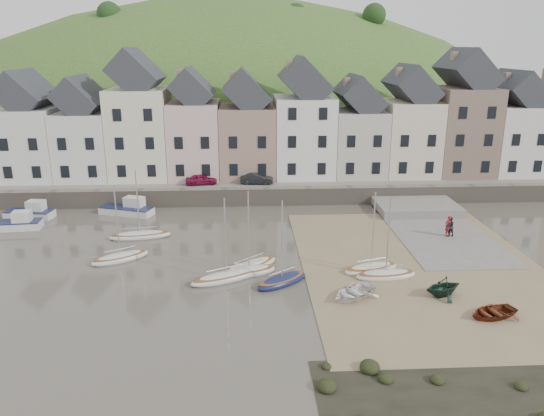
{
  "coord_description": "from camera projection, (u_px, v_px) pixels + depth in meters",
  "views": [
    {
      "loc": [
        -2.21,
        -36.07,
        16.04
      ],
      "look_at": [
        0.0,
        6.0,
        3.0
      ],
      "focal_mm": 34.74,
      "sensor_mm": 36.0,
      "label": 1
    }
  ],
  "objects": [
    {
      "name": "townhouse_terrace",
      "position": [
        279.0,
        125.0,
        60.08
      ],
      "size": [
        61.05,
        8.0,
        13.93
      ],
      "color": "silver",
      "rests_on": "quay_land"
    },
    {
      "name": "motorboat_2",
      "position": [
        128.0,
        208.0,
        52.11
      ],
      "size": [
        5.64,
        3.41,
        1.7
      ],
      "color": "silver",
      "rests_on": "ground"
    },
    {
      "name": "sailboat_3",
      "position": [
        249.0,
        271.0,
        38.48
      ],
      "size": [
        4.24,
        2.49,
        6.32
      ],
      "color": "silver",
      "rests_on": "ground"
    },
    {
      "name": "hillside",
      "position": [
        232.0,
        230.0,
        101.57
      ],
      "size": [
        134.4,
        84.0,
        84.0
      ],
      "color": "#385421",
      "rests_on": "ground"
    },
    {
      "name": "sailboat_7",
      "position": [
        371.0,
        268.0,
        38.94
      ],
      "size": [
        4.56,
        2.68,
        6.32
      ],
      "color": "beige",
      "rests_on": "ground"
    },
    {
      "name": "sailboat_2",
      "position": [
        249.0,
        267.0,
        39.24
      ],
      "size": [
        4.96,
        4.55,
        6.32
      ],
      "color": "beige",
      "rests_on": "ground"
    },
    {
      "name": "motorboat_1",
      "position": [
        17.0,
        223.0,
        47.87
      ],
      "size": [
        4.57,
        2.09,
        1.7
      ],
      "color": "silver",
      "rests_on": "ground"
    },
    {
      "name": "sailboat_6",
      "position": [
        386.0,
        275.0,
        37.86
      ],
      "size": [
        4.6,
        1.95,
        6.32
      ],
      "color": "silver",
      "rests_on": "ground"
    },
    {
      "name": "car_right",
      "position": [
        257.0,
        179.0,
        57.17
      ],
      "size": [
        3.65,
        1.58,
        1.17
      ],
      "primitive_type": "imported",
      "rotation": [
        0.0,
        0.0,
        1.47
      ],
      "color": "black",
      "rests_on": "quay_street"
    },
    {
      "name": "car_left",
      "position": [
        201.0,
        179.0,
        56.88
      ],
      "size": [
        3.54,
        1.79,
        1.16
      ],
      "primitive_type": "imported",
      "rotation": [
        0.0,
        0.0,
        1.7
      ],
      "color": "maroon",
      "rests_on": "quay_street"
    },
    {
      "name": "rowboat_white",
      "position": [
        353.0,
        292.0,
        34.77
      ],
      "size": [
        4.25,
        4.03,
        0.72
      ],
      "primitive_type": "imported",
      "rotation": [
        0.0,
        0.0,
        -0.94
      ],
      "color": "white",
      "rests_on": "beach"
    },
    {
      "name": "rowboat_red",
      "position": [
        492.0,
        312.0,
        32.28
      ],
      "size": [
        3.73,
        3.13,
        0.66
      ],
      "primitive_type": "imported",
      "rotation": [
        0.0,
        0.0,
        -1.26
      ],
      "color": "maroon",
      "rests_on": "beach"
    },
    {
      "name": "ground",
      "position": [
        276.0,
        270.0,
        39.27
      ],
      "size": [
        160.0,
        160.0,
        0.0
      ],
      "primitive_type": "plane",
      "color": "#454036",
      "rests_on": "ground"
    },
    {
      "name": "slipway",
      "position": [
        436.0,
        230.0,
        47.63
      ],
      "size": [
        8.0,
        18.0,
        0.12
      ],
      "primitive_type": "cube",
      "color": "slate",
      "rests_on": "ground"
    },
    {
      "name": "sailboat_0",
      "position": [
        140.0,
        235.0,
        45.72
      ],
      "size": [
        5.5,
        2.32,
        6.32
      ],
      "color": "silver",
      "rests_on": "ground"
    },
    {
      "name": "seawall",
      "position": [
        267.0,
        196.0,
        55.22
      ],
      "size": [
        70.0,
        1.2,
        1.8
      ],
      "primitive_type": "cube",
      "color": "slate",
      "rests_on": "ground"
    },
    {
      "name": "person_red",
      "position": [
        448.0,
        226.0,
        45.62
      ],
      "size": [
        0.75,
        0.57,
        1.86
      ],
      "primitive_type": "imported",
      "rotation": [
        0.0,
        0.0,
        3.33
      ],
      "color": "maroon",
      "rests_on": "slipway"
    },
    {
      "name": "quay_street",
      "position": [
        265.0,
        182.0,
        58.36
      ],
      "size": [
        70.0,
        7.0,
        0.1
      ],
      "primitive_type": "cube",
      "color": "slate",
      "rests_on": "quay_land"
    },
    {
      "name": "sailboat_5",
      "position": [
        282.0,
        280.0,
        36.94
      ],
      "size": [
        4.31,
        3.71,
        6.32
      ],
      "color": "#161C44",
      "rests_on": "ground"
    },
    {
      "name": "shore_rocks",
      "position": [
        444.0,
        394.0,
        25.18
      ],
      "size": [
        14.0,
        6.0,
        0.68
      ],
      "color": "black",
      "rests_on": "ground"
    },
    {
      "name": "motorboat_0",
      "position": [
        31.0,
        212.0,
        51.0
      ],
      "size": [
        4.74,
        2.37,
        1.7
      ],
      "color": "silver",
      "rests_on": "ground"
    },
    {
      "name": "beach",
      "position": [
        421.0,
        267.0,
        39.81
      ],
      "size": [
        18.0,
        26.0,
        0.06
      ],
      "primitive_type": "cube",
      "color": "#806B4D",
      "rests_on": "ground"
    },
    {
      "name": "quay_land",
      "position": [
        262.0,
        166.0,
        69.57
      ],
      "size": [
        90.0,
        30.0,
        1.5
      ],
      "primitive_type": "cube",
      "color": "#385421",
      "rests_on": "ground"
    },
    {
      "name": "sailboat_4",
      "position": [
        226.0,
        277.0,
        37.54
      ],
      "size": [
        5.57,
        3.71,
        6.32
      ],
      "color": "silver",
      "rests_on": "ground"
    },
    {
      "name": "sailboat_1",
      "position": [
        120.0,
        257.0,
        40.93
      ],
      "size": [
        4.67,
        3.64,
        6.32
      ],
      "color": "silver",
      "rests_on": "ground"
    },
    {
      "name": "rowboat_green",
      "position": [
        443.0,
        286.0,
        34.86
      ],
      "size": [
        3.27,
        3.04,
        1.4
      ],
      "primitive_type": "imported",
      "rotation": [
        0.0,
        0.0,
        -1.24
      ],
      "color": "black",
      "rests_on": "beach"
    },
    {
      "name": "person_dark",
      "position": [
        450.0,
        226.0,
        45.7
      ],
      "size": [
        0.95,
        0.79,
        1.76
      ],
      "primitive_type": "imported",
      "rotation": [
        0.0,
        0.0,
        3.3
      ],
      "color": "black",
      "rests_on": "slipway"
    }
  ]
}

